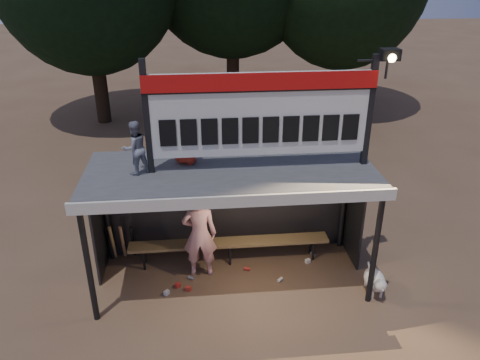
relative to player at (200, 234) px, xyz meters
name	(u,v)px	position (x,y,z in m)	size (l,w,h in m)	color
ground	(232,278)	(0.59, -0.21, -0.89)	(80.00, 80.00, 0.00)	brown
player	(200,234)	(0.00, 0.00, 0.00)	(0.65, 0.43, 1.79)	white
child_a	(135,148)	(-1.00, -0.24, 1.88)	(0.45, 0.35, 0.92)	gray
child_b	(185,134)	(-0.17, 0.13, 1.96)	(0.52, 0.34, 1.06)	#B12A1B
dugout_shelter	(230,187)	(0.59, 0.04, 0.95)	(5.10, 2.08, 2.32)	#404043
scoreboard_assembly	(264,112)	(1.14, -0.21, 2.43)	(4.10, 0.27, 1.99)	black
bench	(229,243)	(0.59, 0.34, -0.46)	(4.00, 0.35, 0.48)	olive
dog	(375,280)	(3.16, -0.91, -0.61)	(0.36, 0.81, 0.49)	white
bats	(123,242)	(-1.55, 0.61, -0.46)	(0.48, 0.33, 0.84)	#9E794A
litter	(235,276)	(0.65, -0.20, -0.86)	(3.08, 1.08, 0.08)	#A21F1B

